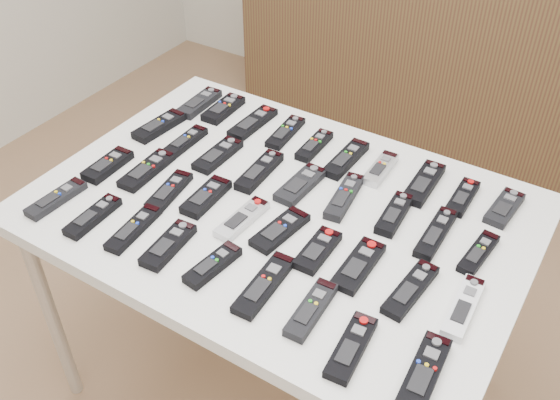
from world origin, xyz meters
The scene contains 40 objects.
table centered at (-0.04, 0.06, 0.72)m, with size 1.25×0.88×0.78m.
sideboard centered at (-0.31, 1.78, 0.46)m, with size 1.83×0.38×0.92m, color #492A1D.
remote_0 centered at (-0.52, 0.35, 0.79)m, with size 0.06×0.17×0.02m, color black.
remote_1 centered at (-0.44, 0.36, 0.79)m, with size 0.06×0.16×0.02m, color black.
remote_2 centered at (-0.31, 0.34, 0.79)m, with size 0.06×0.19×0.02m, color black.
remote_3 centered at (-0.20, 0.35, 0.79)m, with size 0.05×0.17×0.02m, color black.
remote_4 centered at (-0.09, 0.33, 0.79)m, with size 0.05×0.16×0.02m, color black.
remote_5 centered at (0.02, 0.32, 0.79)m, with size 0.05×0.19×0.02m, color black.
remote_6 centered at (0.12, 0.33, 0.79)m, with size 0.05×0.15×0.02m, color #B7B7BC.
remote_7 centered at (0.25, 0.33, 0.79)m, with size 0.06×0.19×0.02m, color black.
remote_8 centered at (0.35, 0.33, 0.79)m, with size 0.05×0.15×0.02m, color black.
remote_9 centered at (0.46, 0.35, 0.79)m, with size 0.06×0.15×0.02m, color black.
remote_10 centered at (-0.54, 0.17, 0.79)m, with size 0.06×0.18×0.02m, color black.
remote_11 centered at (-0.42, 0.15, 0.79)m, with size 0.05×0.16×0.02m, color black.
remote_12 centered at (-0.30, 0.15, 0.79)m, with size 0.06×0.17×0.02m, color black.
remote_13 centered at (-0.16, 0.14, 0.79)m, with size 0.05×0.19×0.02m, color black.
remote_14 centered at (-0.03, 0.15, 0.79)m, with size 0.06×0.17×0.02m, color black.
remote_15 centered at (0.09, 0.17, 0.79)m, with size 0.05×0.19×0.02m, color black.
remote_16 centered at (0.23, 0.17, 0.79)m, with size 0.05×0.16×0.02m, color black.
remote_17 centered at (0.35, 0.16, 0.79)m, with size 0.05×0.19×0.02m, color black.
remote_18 centered at (0.46, 0.15, 0.79)m, with size 0.04×0.16×0.02m, color black.
remote_19 centered at (-0.53, -0.06, 0.79)m, with size 0.06×0.15×0.02m, color black.
remote_20 centered at (-0.42, -0.02, 0.79)m, with size 0.06×0.18×0.02m, color black.
remote_21 centered at (-0.31, -0.06, 0.79)m, with size 0.05×0.17×0.02m, color black.
remote_22 centered at (-0.21, -0.03, 0.79)m, with size 0.06×0.16×0.02m, color black.
remote_23 centered at (-0.08, -0.05, 0.79)m, with size 0.05×0.17×0.02m, color #B7B7BC.
remote_24 centered at (0.02, -0.03, 0.79)m, with size 0.06×0.17×0.02m, color black.
remote_25 centered at (0.13, -0.04, 0.79)m, with size 0.06×0.15×0.02m, color black.
remote_26 centered at (0.24, -0.04, 0.79)m, with size 0.06×0.17×0.02m, color black.
remote_27 centered at (0.37, -0.04, 0.79)m, with size 0.05×0.19×0.02m, color black.
remote_28 centered at (0.48, -0.03, 0.79)m, with size 0.05×0.18×0.02m, color silver.
remote_29 centered at (-0.54, -0.24, 0.79)m, with size 0.05×0.17×0.02m, color black.
remote_30 centered at (-0.40, -0.24, 0.79)m, with size 0.05×0.17×0.02m, color black.
remote_31 centered at (-0.29, -0.22, 0.79)m, with size 0.05×0.18×0.02m, color black.
remote_32 centered at (-0.18, -0.22, 0.79)m, with size 0.06×0.16×0.02m, color black.
remote_33 centered at (-0.05, -0.22, 0.79)m, with size 0.05×0.15×0.02m, color black.
remote_34 centered at (0.09, -0.20, 0.79)m, with size 0.05×0.20×0.02m, color black.
remote_35 centered at (0.21, -0.21, 0.79)m, with size 0.05×0.17×0.02m, color black.
remote_36 centered at (0.33, -0.25, 0.79)m, with size 0.05×0.17×0.02m, color black.
remote_37 centered at (0.48, -0.23, 0.79)m, with size 0.05×0.19×0.02m, color black.
Camera 1 is at (0.62, -0.99, 1.81)m, focal length 40.00 mm.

